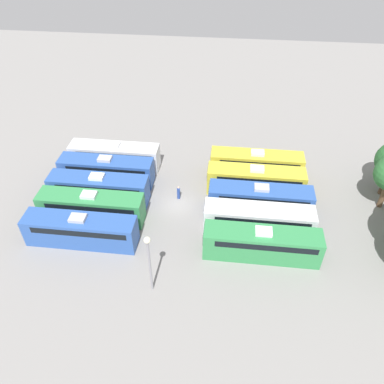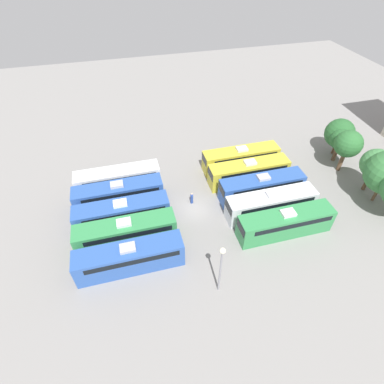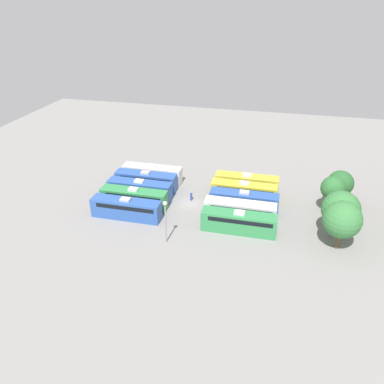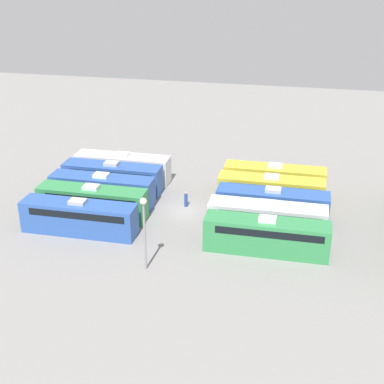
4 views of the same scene
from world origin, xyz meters
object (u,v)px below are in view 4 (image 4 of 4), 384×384
object	(u,v)px
bus_8	(267,218)
bus_4	(79,217)
bus_9	(267,235)
worker_person	(186,200)
bus_0	(123,167)
bus_3	(93,201)
bus_7	(273,204)
bus_1	(113,177)
bus_6	(271,190)
bus_5	(275,179)
light_pole	(144,221)
bus_2	(102,189)

from	to	relation	value
bus_8	bus_4	bearing A→B (deg)	-78.73
bus_9	worker_person	world-z (taller)	bus_9
bus_0	bus_4	bearing A→B (deg)	0.71
bus_3	worker_person	size ratio (longest dim) A/B	6.61
bus_3	bus_7	size ratio (longest dim) A/B	1.00
bus_3	bus_7	bearing A→B (deg)	100.22
bus_0	bus_9	world-z (taller)	same
bus_1	bus_8	world-z (taller)	same
bus_6	worker_person	distance (m)	9.33
bus_5	bus_9	distance (m)	13.44
worker_person	light_pole	xyz separation A→B (m)	(13.01, -0.61, 3.93)
bus_7	bus_8	bearing A→B (deg)	-4.25
bus_0	bus_2	bearing A→B (deg)	-0.29
bus_0	bus_6	world-z (taller)	same
bus_0	bus_2	xyz separation A→B (m)	(6.71, -0.03, 0.00)
bus_9	light_pole	world-z (taller)	light_pole
bus_0	light_pole	distance (m)	20.52
bus_2	bus_4	distance (m)	6.76
bus_2	bus_5	bearing A→B (deg)	110.80
bus_6	light_pole	world-z (taller)	light_pole
bus_1	bus_0	bearing A→B (deg)	177.10
bus_3	light_pole	world-z (taller)	light_pole
bus_1	bus_3	xyz separation A→B (m)	(6.74, 0.27, 0.00)
bus_6	bus_1	bearing A→B (deg)	-89.97
bus_2	worker_person	bearing A→B (deg)	97.81
bus_5	bus_6	world-z (taller)	same
bus_3	light_pole	distance (m)	12.31
bus_6	bus_8	distance (m)	6.73
bus_2	bus_9	bearing A→B (deg)	70.54
bus_0	bus_9	xyz separation A→B (m)	(13.24, 18.45, 0.00)
bus_1	bus_3	distance (m)	6.74
bus_3	bus_8	xyz separation A→B (m)	(-0.03, 18.10, 0.00)
bus_2	worker_person	distance (m)	9.21
bus_8	light_pole	size ratio (longest dim) A/B	1.67
bus_0	bus_4	distance (m)	13.47
bus_8	worker_person	xyz separation A→B (m)	(-4.41, -9.17, -0.95)
bus_0	bus_8	xyz separation A→B (m)	(9.88, 18.21, 0.00)
light_pole	bus_9	bearing A→B (deg)	117.58
bus_7	worker_person	world-z (taller)	bus_7
bus_1	bus_7	distance (m)	18.93
bus_5	light_pole	size ratio (longest dim) A/B	1.67
bus_3	bus_4	distance (m)	3.57
bus_4	bus_8	xyz separation A→B (m)	(-3.60, 18.04, 0.00)
bus_7	bus_8	xyz separation A→B (m)	(3.28, -0.24, 0.00)
bus_6	light_pole	distance (m)	18.32
bus_1	bus_8	bearing A→B (deg)	69.92
bus_1	bus_9	distance (m)	21.16
bus_6	bus_5	bearing A→B (deg)	177.83
bus_5	bus_9	xyz separation A→B (m)	(13.44, 0.29, 0.00)
light_pole	bus_6	bearing A→B (deg)	147.93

